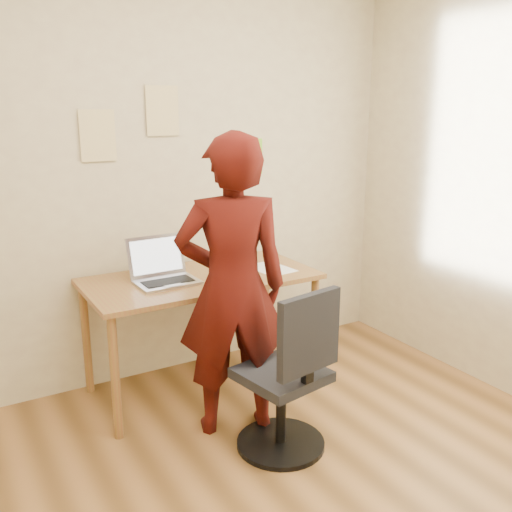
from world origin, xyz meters
TOP-DOWN VIEW (x-y plane):
  - room at (0.00, 0.00)m, footprint 3.58×3.58m
  - desk at (0.14, 1.38)m, footprint 1.40×0.70m
  - laptop at (-0.09, 1.40)m, footprint 0.36×0.32m
  - paper_sheet at (0.60, 1.31)m, footprint 0.25×0.33m
  - phone at (0.30, 1.17)m, footprint 0.13×0.14m
  - wall_note_left at (-0.33, 1.74)m, footprint 0.21×0.00m
  - wall_note_mid at (0.07, 1.74)m, footprint 0.21×0.00m
  - wall_note_right at (0.70, 1.74)m, footprint 0.18×0.00m
  - office_chair at (0.22, 0.51)m, footprint 0.47×0.48m
  - person at (0.09, 0.86)m, footprint 0.70×0.57m

SIDE VIEW (x-z plane):
  - office_chair at x=0.22m, z-range -0.07..0.84m
  - desk at x=0.14m, z-range 0.28..1.02m
  - paper_sheet at x=0.60m, z-range 0.74..0.74m
  - phone at x=0.30m, z-range 0.74..0.75m
  - laptop at x=-0.09m, z-range 0.67..0.92m
  - person at x=0.09m, z-range 0.00..1.64m
  - room at x=0.00m, z-range -0.04..2.74m
  - wall_note_right at x=0.70m, z-range 1.29..1.53m
  - wall_note_left at x=-0.33m, z-range 1.43..1.73m
  - wall_note_mid at x=0.07m, z-range 1.57..1.87m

